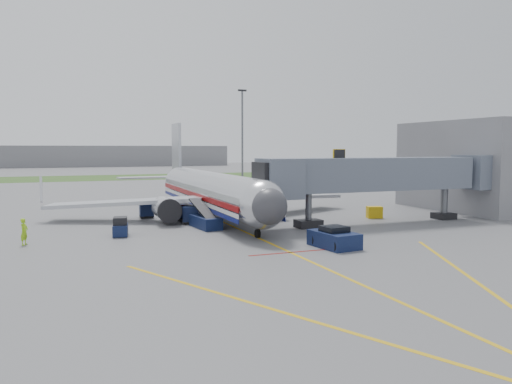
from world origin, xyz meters
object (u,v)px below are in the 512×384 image
object	(u,v)px
baggage_tug	(120,227)
belt_loader	(205,221)
pushback_tug	(334,238)
ramp_worker	(24,232)
airliner	(210,191)

from	to	relation	value
baggage_tug	belt_loader	size ratio (longest dim) A/B	0.46
pushback_tug	belt_loader	distance (m)	13.18
baggage_tug	belt_loader	bearing A→B (deg)	10.66
baggage_tug	ramp_worker	world-z (taller)	ramp_worker
airliner	belt_loader	world-z (taller)	airliner
baggage_tug	ramp_worker	distance (m)	7.03
pushback_tug	ramp_worker	bearing A→B (deg)	156.49
pushback_tug	ramp_worker	distance (m)	22.26
airliner	pushback_tug	distance (m)	19.20
ramp_worker	airliner	bearing A→B (deg)	-32.15
baggage_tug	belt_loader	distance (m)	7.52
ramp_worker	baggage_tug	bearing A→B (deg)	-51.13
baggage_tug	airliner	bearing A→B (deg)	40.57
belt_loader	airliner	bearing A→B (deg)	70.49
pushback_tug	ramp_worker	world-z (taller)	ramp_worker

